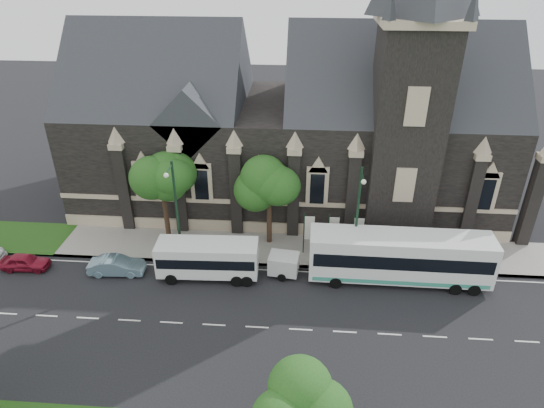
# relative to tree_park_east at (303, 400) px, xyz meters

# --- Properties ---
(ground) EXTENTS (160.00, 160.00, 0.00)m
(ground) POSITION_rel_tree_park_east_xyz_m (-6.18, 9.32, -4.62)
(ground) COLOR black
(ground) RESTS_ON ground
(sidewalk) EXTENTS (80.00, 5.00, 0.15)m
(sidewalk) POSITION_rel_tree_park_east_xyz_m (-6.18, 18.82, -4.54)
(sidewalk) COLOR gray
(sidewalk) RESTS_ON ground
(museum) EXTENTS (40.00, 17.70, 29.90)m
(museum) POSITION_rel_tree_park_east_xyz_m (-1.06, 28.10, 3.55)
(museum) COLOR black
(museum) RESTS_ON ground
(tree_park_east) EXTENTS (3.40, 3.40, 6.28)m
(tree_park_east) POSITION_rel_tree_park_east_xyz_m (0.00, 0.00, 0.00)
(tree_park_east) COLOR black
(tree_park_east) RESTS_ON ground
(tree_walk_right) EXTENTS (4.08, 4.08, 7.80)m
(tree_walk_right) POSITION_rel_tree_park_east_xyz_m (-2.96, 20.04, 1.20)
(tree_walk_right) COLOR black
(tree_walk_right) RESTS_ON ground
(tree_walk_left) EXTENTS (3.91, 3.91, 7.64)m
(tree_walk_left) POSITION_rel_tree_park_east_xyz_m (-11.97, 20.03, 1.12)
(tree_walk_left) COLOR black
(tree_walk_left) RESTS_ON ground
(street_lamp_near) EXTENTS (0.36, 1.88, 9.00)m
(street_lamp_near) POSITION_rel_tree_park_east_xyz_m (3.82, 16.42, 0.49)
(street_lamp_near) COLOR #15301E
(street_lamp_near) RESTS_ON ground
(street_lamp_mid) EXTENTS (0.36, 1.88, 9.00)m
(street_lamp_mid) POSITION_rel_tree_park_east_xyz_m (-10.18, 16.42, 0.49)
(street_lamp_mid) COLOR #15301E
(street_lamp_mid) RESTS_ON ground
(banner_flag_left) EXTENTS (0.90, 0.10, 4.00)m
(banner_flag_left) POSITION_rel_tree_park_east_xyz_m (0.11, 18.32, -2.24)
(banner_flag_left) COLOR #15301E
(banner_flag_left) RESTS_ON ground
(banner_flag_center) EXTENTS (0.90, 0.10, 4.00)m
(banner_flag_center) POSITION_rel_tree_park_east_xyz_m (2.11, 18.32, -2.24)
(banner_flag_center) COLOR #15301E
(banner_flag_center) RESTS_ON ground
(banner_flag_right) EXTENTS (0.90, 0.10, 4.00)m
(banner_flag_right) POSITION_rel_tree_park_east_xyz_m (4.11, 18.32, -2.24)
(banner_flag_right) COLOR #15301E
(banner_flag_right) RESTS_ON ground
(tour_coach) EXTENTS (13.75, 3.24, 4.00)m
(tour_coach) POSITION_rel_tree_park_east_xyz_m (7.19, 15.40, -2.45)
(tour_coach) COLOR white
(tour_coach) RESTS_ON ground
(shuttle_bus) EXTENTS (7.90, 2.97, 3.01)m
(shuttle_bus) POSITION_rel_tree_park_east_xyz_m (-7.56, 14.80, -2.88)
(shuttle_bus) COLOR white
(shuttle_bus) RESTS_ON ground
(box_trailer) EXTENTS (3.42, 2.02, 1.78)m
(box_trailer) POSITION_rel_tree_park_east_xyz_m (-1.67, 15.40, -3.61)
(box_trailer) COLOR silver
(box_trailer) RESTS_ON ground
(sedan) EXTENTS (4.47, 1.79, 1.44)m
(sedan) POSITION_rel_tree_park_east_xyz_m (-14.91, 14.54, -3.90)
(sedan) COLOR #7A9DB0
(sedan) RESTS_ON ground
(car_far_red) EXTENTS (3.88, 1.70, 1.30)m
(car_far_red) POSITION_rel_tree_park_east_xyz_m (-22.50, 14.57, -3.97)
(car_far_red) COLOR maroon
(car_far_red) RESTS_ON ground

